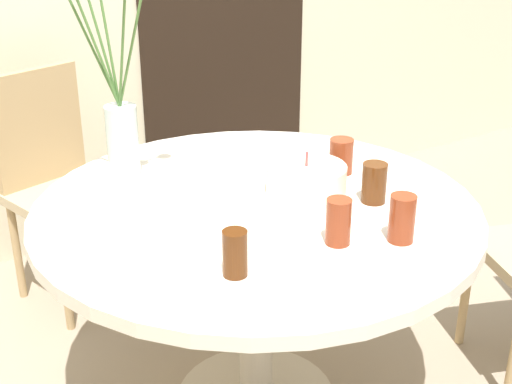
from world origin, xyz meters
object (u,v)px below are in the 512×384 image
at_px(flower_vase, 118,105).
at_px(side_plate, 136,274).
at_px(drink_glass_3, 235,253).
at_px(chair_far_back, 57,173).
at_px(drink_glass_0, 402,219).
at_px(drink_glass_2, 341,156).
at_px(birthday_cake, 306,179).
at_px(drink_glass_1, 338,222).
at_px(drink_glass_4, 374,183).

height_order(flower_vase, side_plate, flower_vase).
height_order(side_plate, drink_glass_3, drink_glass_3).
bearing_deg(chair_far_back, flower_vase, -103.02).
bearing_deg(drink_glass_3, chair_far_back, 90.71).
distance_m(drink_glass_0, drink_glass_2, 0.48).
relative_size(birthday_cake, drink_glass_2, 2.14).
bearing_deg(drink_glass_1, drink_glass_2, 50.19).
height_order(flower_vase, drink_glass_0, flower_vase).
bearing_deg(flower_vase, drink_glass_2, -27.43).
bearing_deg(drink_glass_3, drink_glass_2, 30.55).
height_order(chair_far_back, drink_glass_1, chair_far_back).
bearing_deg(drink_glass_2, flower_vase, 152.57).
height_order(drink_glass_1, drink_glass_3, drink_glass_1).
height_order(drink_glass_0, drink_glass_2, drink_glass_0).
distance_m(birthday_cake, drink_glass_0, 0.38).
xyz_separation_m(chair_far_back, flower_vase, (0.02, -0.65, 0.45)).
bearing_deg(side_plate, drink_glass_4, 1.12).
bearing_deg(side_plate, drink_glass_0, -17.63).
bearing_deg(drink_glass_0, side_plate, 162.37).
xyz_separation_m(drink_glass_2, drink_glass_4, (-0.06, -0.22, 0.00)).
relative_size(side_plate, drink_glass_0, 1.31).
bearing_deg(birthday_cake, drink_glass_4, -51.41).
distance_m(side_plate, drink_glass_4, 0.76).
xyz_separation_m(side_plate, drink_glass_4, (0.76, 0.01, 0.05)).
bearing_deg(drink_glass_1, birthday_cake, 68.12).
xyz_separation_m(chair_far_back, drink_glass_3, (0.02, -1.33, 0.26)).
height_order(chair_far_back, birthday_cake, chair_far_back).
bearing_deg(side_plate, drink_glass_1, -14.37).
relative_size(side_plate, drink_glass_1, 1.35).
distance_m(side_plate, drink_glass_2, 0.85).
xyz_separation_m(chair_far_back, side_plate, (-0.19, -1.21, 0.21)).
distance_m(birthday_cake, side_plate, 0.66).
distance_m(flower_vase, side_plate, 0.64).
distance_m(chair_far_back, flower_vase, 0.79).
bearing_deg(drink_glass_1, flower_vase, 113.76).
bearing_deg(drink_glass_4, drink_glass_0, -114.59).
relative_size(chair_far_back, flower_vase, 1.24).
bearing_deg(chair_far_back, drink_glass_0, -86.50).
xyz_separation_m(birthday_cake, drink_glass_4, (0.13, -0.16, 0.02)).
relative_size(birthday_cake, drink_glass_3, 2.06).
xyz_separation_m(birthday_cake, drink_glass_3, (-0.43, -0.30, 0.02)).
height_order(birthday_cake, side_plate, birthday_cake).
bearing_deg(drink_glass_1, drink_glass_4, 30.23).
bearing_deg(drink_glass_4, side_plate, -178.88).
relative_size(chair_far_back, side_plate, 5.48).
bearing_deg(drink_glass_4, drink_glass_2, 75.26).
bearing_deg(birthday_cake, drink_glass_3, -145.25).
bearing_deg(drink_glass_2, drink_glass_0, -109.80).
xyz_separation_m(flower_vase, drink_glass_2, (0.61, -0.32, -0.19)).
distance_m(side_plate, drink_glass_0, 0.69).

